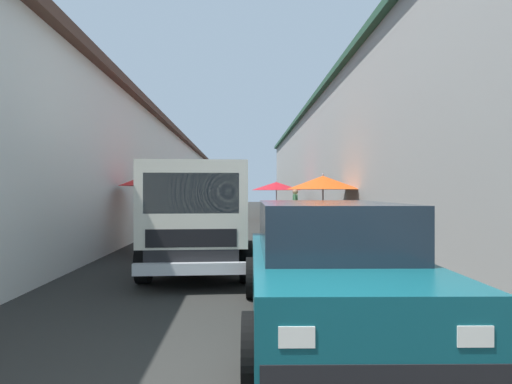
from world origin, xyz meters
The scene contains 11 objects.
ground centered at (13.50, 0.00, 0.00)m, with size 90.00×90.00×0.00m, color #282826.
building_left_whitewash centered at (15.75, 7.12, 2.37)m, with size 49.80×7.50×4.72m.
building_right_concrete centered at (15.75, -7.12, 3.29)m, with size 49.80×7.50×6.57m.
fruit_stall_far_left centered at (8.16, 2.42, 1.67)m, with size 2.26×2.26×2.27m.
fruit_stall_mid_lane centered at (11.13, -2.62, 1.77)m, with size 2.60×2.60×2.22m.
fruit_stall_far_right centered at (19.64, -1.72, 1.75)m, with size 2.84×2.84×2.21m.
hatchback_car centered at (1.91, -0.72, 0.74)m, with size 3.95×2.01×1.45m.
delivery_truck centered at (4.92, 1.10, 1.04)m, with size 4.98×2.10×2.08m.
vendor_by_crates centered at (13.28, -1.92, 0.99)m, with size 0.66×0.27×1.70m.
parked_scooter centered at (14.69, 2.93, 0.45)m, with size 1.66×0.61×1.14m.
plastic_stool centered at (14.46, -2.61, 0.33)m, with size 0.30×0.30×0.43m.
Camera 1 is at (-2.60, 0.28, 1.58)m, focal length 27.51 mm.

